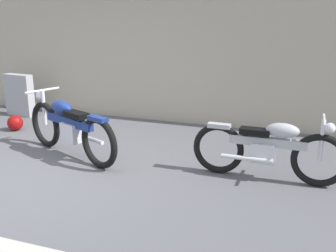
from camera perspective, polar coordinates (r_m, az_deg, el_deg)
ground_plane at (r=5.94m, az=-18.78°, el=-6.61°), size 40.00×40.00×0.00m
building_wall at (r=8.47m, az=-5.26°, el=12.54°), size 18.00×0.30×3.37m
stone_marker at (r=9.26m, az=-20.71°, el=4.21°), size 0.69×0.27×0.91m
helmet at (r=8.17m, az=-21.26°, el=0.43°), size 0.30×0.30×0.30m
motorcycle_silver at (r=5.47m, az=14.34°, el=-3.21°), size 2.07×0.58×0.93m
motorcycle_blue at (r=6.36m, az=-14.12°, el=-0.17°), size 2.08×1.04×0.99m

